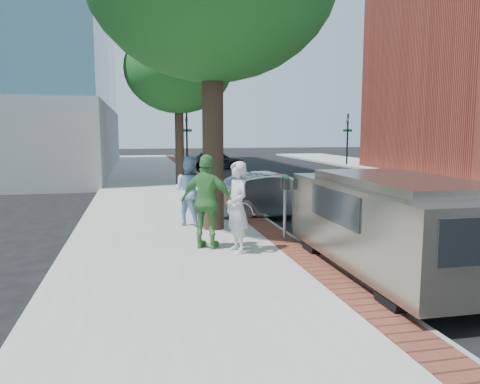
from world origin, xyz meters
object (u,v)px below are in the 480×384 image
object	(u,v)px
sedan_silver	(277,195)
bg_car	(216,159)
person_green	(207,202)
person_gray	(237,207)
person_officer	(189,191)
van	(385,221)
parking_meter	(285,193)

from	to	relation	value
sedan_silver	bg_car	world-z (taller)	sedan_silver
bg_car	person_green	bearing A→B (deg)	166.56
person_gray	person_officer	distance (m)	3.05
person_gray	van	size ratio (longest dim) A/B	0.37
parking_meter	bg_car	distance (m)	21.64
parking_meter	van	size ratio (longest dim) A/B	0.30
sedan_silver	van	size ratio (longest dim) A/B	0.82
person_officer	person_green	bearing A→B (deg)	131.44
parking_meter	person_officer	distance (m)	2.86
person_gray	sedan_silver	distance (m)	4.71
sedan_silver	bg_car	size ratio (longest dim) A/B	1.07
person_green	sedan_silver	world-z (taller)	person_green
person_gray	person_green	distance (m)	0.70
person_officer	sedan_silver	bearing A→B (deg)	-116.79
person_gray	sedan_silver	xyz separation A→B (m)	(2.11, 4.19, -0.39)
person_gray	van	distance (m)	2.83
person_green	sedan_silver	bearing A→B (deg)	-97.43
sedan_silver	person_gray	bearing A→B (deg)	151.45
person_green	bg_car	bearing A→B (deg)	-72.21
sedan_silver	van	distance (m)	5.84
parking_meter	person_gray	bearing A→B (deg)	-146.28
parking_meter	person_green	bearing A→B (deg)	-167.82
sedan_silver	van	bearing A→B (deg)	-179.87
parking_meter	person_gray	xyz separation A→B (m)	(-1.27, -0.85, -0.14)
bg_car	parking_meter	bearing A→B (deg)	171.09
bg_car	van	distance (m)	24.05
person_officer	parking_meter	bearing A→B (deg)	170.96
person_gray	bg_car	xyz separation A→B (m)	(3.35, 22.39, -0.41)
person_officer	bg_car	world-z (taller)	person_officer
person_green	bg_car	xyz separation A→B (m)	(3.88, 21.92, -0.47)
person_officer	sedan_silver	xyz separation A→B (m)	(2.73, 1.20, -0.37)
bg_car	van	bearing A→B (deg)	174.11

